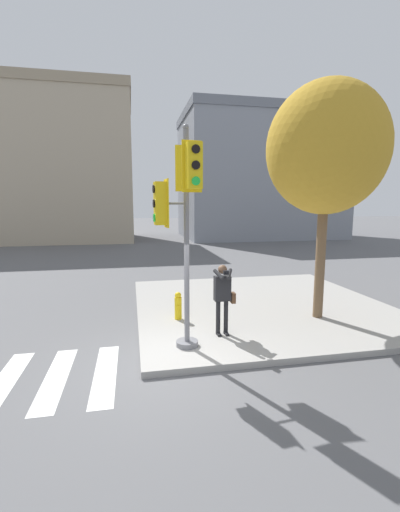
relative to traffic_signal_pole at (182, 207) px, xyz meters
The scene contains 9 objects.
ground_plane 3.39m from the traffic_signal_pole, 130.24° to the right, with size 160.00×160.00×0.00m, color #5B5B5E.
sidewalk_corner 5.32m from the traffic_signal_pole, 44.17° to the left, with size 8.00×8.00×0.15m.
crosswalk_stripes 4.89m from the traffic_signal_pole, 169.62° to the right, with size 4.18×2.59×0.01m.
traffic_signal_pole is the anchor object (origin of this frame).
person_photographer 2.43m from the traffic_signal_pole, 26.59° to the left, with size 0.58×0.54×1.76m.
street_tree 4.61m from the traffic_signal_pole, 17.61° to the left, with size 3.21×3.21×6.48m.
fire_hydrant 3.36m from the traffic_signal_pole, 85.30° to the left, with size 0.20×0.26×0.78m.
building_left 28.97m from the traffic_signal_pole, 109.98° to the left, with size 18.12×9.21×13.63m.
building_right 29.72m from the traffic_signal_pole, 66.00° to the left, with size 15.64×10.44×12.44m.
Camera 1 is at (-0.60, -6.80, 3.37)m, focal length 24.00 mm.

